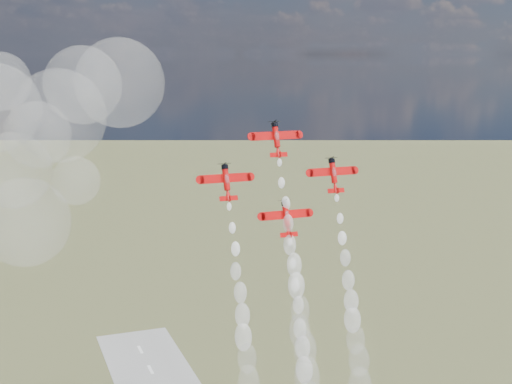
{
  "coord_description": "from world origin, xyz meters",
  "views": [
    {
      "loc": [
        -50.26,
        -142.67,
        118.6
      ],
      "look_at": [
        2.98,
        1.48,
        88.86
      ],
      "focal_mm": 50.0,
      "sensor_mm": 36.0,
      "label": 1
    }
  ],
  "objects_px": {
    "plane_lead": "(276,139)",
    "plane_slot": "(287,218)",
    "plane_left": "(226,181)",
    "plane_right": "(334,175)"
  },
  "relations": [
    {
      "from": "plane_left",
      "to": "plane_right",
      "type": "distance_m",
      "value": 25.68
    },
    {
      "from": "plane_left",
      "to": "plane_right",
      "type": "height_order",
      "value": "same"
    },
    {
      "from": "plane_lead",
      "to": "plane_right",
      "type": "xyz_separation_m",
      "value": [
        12.84,
        -3.14,
        -8.42
      ]
    },
    {
      "from": "plane_right",
      "to": "plane_slot",
      "type": "relative_size",
      "value": 1.0
    },
    {
      "from": "plane_left",
      "to": "plane_right",
      "type": "relative_size",
      "value": 1.0
    },
    {
      "from": "plane_lead",
      "to": "plane_slot",
      "type": "bearing_deg",
      "value": -90.0
    },
    {
      "from": "plane_slot",
      "to": "plane_left",
      "type": "bearing_deg",
      "value": 166.25
    },
    {
      "from": "plane_right",
      "to": "plane_lead",
      "type": "bearing_deg",
      "value": 166.25
    },
    {
      "from": "plane_left",
      "to": "plane_slot",
      "type": "bearing_deg",
      "value": -13.75
    },
    {
      "from": "plane_left",
      "to": "plane_right",
      "type": "xyz_separation_m",
      "value": [
        25.68,
        0.0,
        0.0
      ]
    }
  ]
}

